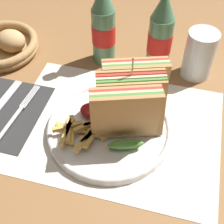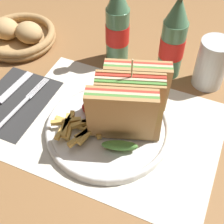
# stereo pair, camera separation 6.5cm
# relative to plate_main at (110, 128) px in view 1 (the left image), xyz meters

# --- Properties ---
(ground_plane) EXTENTS (4.00, 4.00, 0.00)m
(ground_plane) POSITION_rel_plate_main_xyz_m (0.01, 0.02, -0.01)
(ground_plane) COLOR olive
(placemat) EXTENTS (0.45, 0.33, 0.00)m
(placemat) POSITION_rel_plate_main_xyz_m (0.00, 0.01, -0.01)
(placemat) COLOR silver
(placemat) RESTS_ON ground_plane
(plate_main) EXTENTS (0.26, 0.26, 0.02)m
(plate_main) POSITION_rel_plate_main_xyz_m (0.00, 0.00, 0.00)
(plate_main) COLOR white
(plate_main) RESTS_ON ground_plane
(club_sandwich) EXTENTS (0.15, 0.18, 0.17)m
(club_sandwich) POSITION_rel_plate_main_xyz_m (0.04, 0.02, 0.07)
(club_sandwich) COLOR tan
(club_sandwich) RESTS_ON plate_main
(fries_pile) EXTENTS (0.12, 0.10, 0.02)m
(fries_pile) POSITION_rel_plate_main_xyz_m (-0.05, -0.03, 0.02)
(fries_pile) COLOR gold
(fries_pile) RESTS_ON plate_main
(ketchup_blob) EXTENTS (0.05, 0.04, 0.02)m
(ketchup_blob) POSITION_rel_plate_main_xyz_m (-0.05, 0.02, 0.02)
(ketchup_blob) COLOR maroon
(ketchup_blob) RESTS_ON plate_main
(napkin) EXTENTS (0.15, 0.20, 0.00)m
(napkin) POSITION_rel_plate_main_xyz_m (-0.23, -0.01, -0.01)
(napkin) COLOR #2D2D2D
(napkin) RESTS_ON ground_plane
(fork) EXTENTS (0.03, 0.18, 0.01)m
(fork) POSITION_rel_plate_main_xyz_m (-0.21, -0.03, -0.00)
(fork) COLOR silver
(fork) RESTS_ON napkin
(coke_bottle_near) EXTENTS (0.06, 0.06, 0.23)m
(coke_bottle_near) POSITION_rel_plate_main_xyz_m (-0.08, 0.23, 0.09)
(coke_bottle_near) COLOR #4C7F5B
(coke_bottle_near) RESTS_ON ground_plane
(coke_bottle_far) EXTENTS (0.06, 0.06, 0.23)m
(coke_bottle_far) POSITION_rel_plate_main_xyz_m (0.06, 0.23, 0.09)
(coke_bottle_far) COLOR #4C7F5B
(coke_bottle_far) RESTS_ON ground_plane
(glass_near) EXTENTS (0.07, 0.07, 0.12)m
(glass_near) POSITION_rel_plate_main_xyz_m (0.16, 0.23, 0.05)
(glass_near) COLOR silver
(glass_near) RESTS_ON ground_plane
(bread_basket) EXTENTS (0.20, 0.20, 0.07)m
(bread_basket) POSITION_rel_plate_main_xyz_m (-0.35, 0.19, 0.01)
(bread_basket) COLOR #AD8451
(bread_basket) RESTS_ON ground_plane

